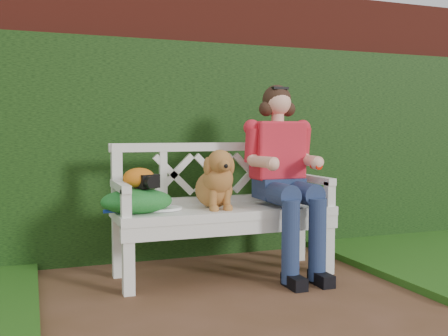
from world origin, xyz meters
name	(u,v)px	position (x,y,z in m)	size (l,w,h in m)	color
ground	(270,328)	(0.00, 0.00, 0.00)	(60.00, 60.00, 0.00)	#50331D
brick_wall	(174,120)	(0.00, 1.90, 1.10)	(10.00, 0.30, 2.20)	maroon
ivy_hedge	(181,150)	(0.00, 1.68, 0.85)	(10.00, 0.18, 1.70)	#285317
garden_bench	(224,241)	(0.12, 1.00, 0.24)	(1.58, 0.60, 0.48)	white
seated_woman	(280,183)	(0.54, 0.98, 0.64)	(0.54, 0.72, 1.27)	#FB3869
dog	(215,178)	(0.04, 0.97, 0.68)	(0.27, 0.37, 0.41)	brown
tennis_racket	(157,209)	(-0.35, 1.00, 0.49)	(0.54, 0.23, 0.03)	silver
green_bag	(137,200)	(-0.49, 0.97, 0.56)	(0.46, 0.35, 0.16)	green
camera_item	(147,181)	(-0.42, 0.97, 0.68)	(0.13, 0.10, 0.09)	black
baseball_glove	(139,178)	(-0.47, 0.99, 0.70)	(0.21, 0.15, 0.13)	#C96512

